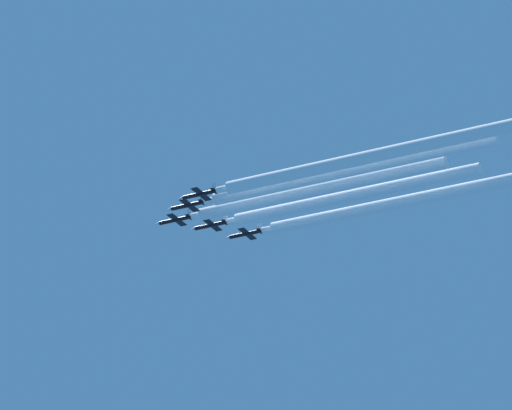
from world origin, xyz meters
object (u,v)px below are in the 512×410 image
at_px(jet_lead, 174,220).
at_px(jet_left_wingman, 187,205).
at_px(jet_right_wingman, 210,225).
at_px(jet_outer_right, 245,234).
at_px(jet_outer_left, 199,194).

bearing_deg(jet_lead, jet_left_wingman, -132.99).
relative_size(jet_right_wingman, jet_outer_right, 1.00).
distance_m(jet_lead, jet_left_wingman, 11.06).
distance_m(jet_outer_left, jet_outer_right, 29.13).
bearing_deg(jet_right_wingman, jet_lead, 130.95).
relative_size(jet_left_wingman, jet_right_wingman, 1.00).
distance_m(jet_lead, jet_outer_right, 20.94).
distance_m(jet_right_wingman, jet_outer_right, 10.60).
xyz_separation_m(jet_right_wingman, jet_outer_left, (-21.39, -7.77, -1.37)).
xyz_separation_m(jet_lead, jet_outer_right, (14.52, -15.02, -1.36)).
relative_size(jet_right_wingman, jet_outer_left, 1.00).
height_order(jet_lead, jet_right_wingman, jet_lead).
bearing_deg(jet_lead, jet_right_wingman, -49.05).
bearing_deg(jet_right_wingman, jet_outer_right, -42.94).
distance_m(jet_left_wingman, jet_outer_left, 10.40).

